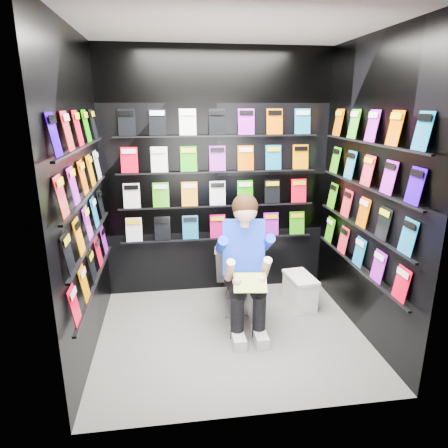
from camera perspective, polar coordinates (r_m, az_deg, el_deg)
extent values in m
plane|color=slate|center=(3.80, 1.06, -15.53)|extent=(2.40, 2.40, 0.00)
plane|color=white|center=(3.27, 1.33, 26.75)|extent=(2.40, 2.40, 0.00)
cube|color=black|center=(4.27, -0.98, 6.87)|extent=(2.40, 0.04, 2.60)
cube|color=black|center=(2.35, 5.08, -1.42)|extent=(2.40, 0.04, 2.60)
cube|color=black|center=(3.33, -19.69, 3.06)|extent=(0.04, 2.00, 2.60)
cube|color=black|center=(3.68, 19.98, 4.28)|extent=(0.04, 2.00, 2.60)
imported|color=white|center=(4.17, 1.65, -6.82)|extent=(0.52, 0.80, 0.73)
cube|color=white|center=(4.30, 10.76, -9.50)|extent=(0.26, 0.43, 0.30)
cube|color=white|center=(4.23, 10.88, -7.47)|extent=(0.29, 0.45, 0.03)
cube|color=green|center=(3.42, 3.75, -8.37)|extent=(0.30, 0.20, 0.12)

